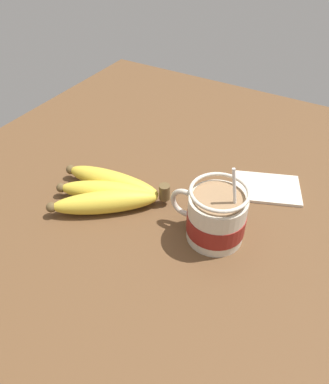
% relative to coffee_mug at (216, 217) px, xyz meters
% --- Properties ---
extents(table, '(1.09, 1.09, 0.03)m').
position_rel_coffee_mug_xyz_m(table, '(0.05, -0.03, -0.06)').
color(table, brown).
rests_on(table, ground).
extents(coffee_mug, '(0.13, 0.10, 0.15)m').
position_rel_coffee_mug_xyz_m(coffee_mug, '(0.00, 0.00, 0.00)').
color(coffee_mug, beige).
rests_on(coffee_mug, table).
extents(banana_bunch, '(0.22, 0.16, 0.04)m').
position_rel_coffee_mug_xyz_m(banana_bunch, '(0.21, 0.01, -0.02)').
color(banana_bunch, brown).
rests_on(banana_bunch, table).
extents(napkin, '(0.15, 0.13, 0.01)m').
position_rel_coffee_mug_xyz_m(napkin, '(-0.04, -0.16, -0.04)').
color(napkin, beige).
rests_on(napkin, table).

